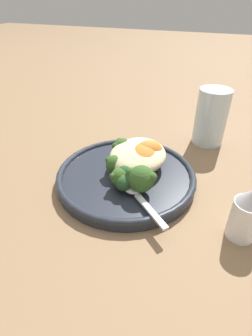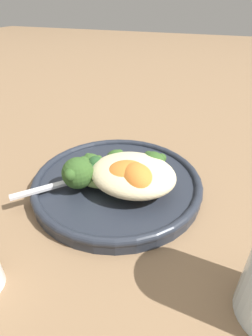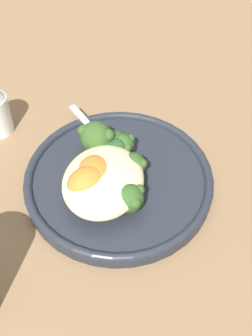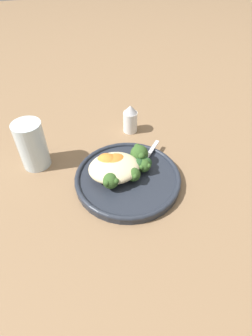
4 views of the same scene
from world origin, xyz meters
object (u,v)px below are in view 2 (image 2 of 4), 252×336
Objects in this scene: sweet_potato_chunk_3 at (136,180)px; broccoli_stalk_1 at (116,165)px; sweet_potato_chunk_2 at (128,177)px; kale_tuft at (88,168)px; quinoa_mound at (133,174)px; broccoli_stalk_3 at (83,175)px; broccoli_stalk_0 at (150,165)px; sweet_potato_chunk_1 at (147,175)px; plate at (117,182)px; sweet_potato_chunk_0 at (152,176)px; broccoli_stalk_2 at (98,170)px; spoon at (72,180)px.

broccoli_stalk_1 is at bearing -39.38° from sweet_potato_chunk_3.
sweet_potato_chunk_2 is 0.07m from kale_tuft.
broccoli_stalk_3 reaches higher than quinoa_mound.
broccoli_stalk_0 is (-0.01, -0.03, -0.00)m from quinoa_mound.
plate is at bearing -1.43° from sweet_potato_chunk_1.
sweet_potato_chunk_3 is at bearing 60.45° from sweet_potato_chunk_0.
sweet_potato_chunk_1 is at bearing -170.70° from kale_tuft.
sweet_potato_chunk_1 is (-0.00, 0.02, -0.00)m from broccoli_stalk_0.
sweet_potato_chunk_1 is (-0.07, -0.01, 0.00)m from broccoli_stalk_2.
spoon reaches higher than plate.
plate is at bearing 147.67° from broccoli_stalk_0.
plate is 5.40× the size of kale_tuft.
broccoli_stalk_0 is at bearing -154.35° from plate.
plate is at bearing -131.30° from broccoli_stalk_2.
spoon is at bearing 19.70° from sweet_potato_chunk_1.
broccoli_stalk_2 is 0.04m from spoon.
broccoli_stalk_2 is 0.95× the size of spoon.
broccoli_stalk_2 is at bearing 172.41° from spoon.
broccoli_stalk_1 is at bearing -11.24° from sweet_potato_chunk_1.
broccoli_stalk_2 is at bearing 5.32° from sweet_potato_chunk_0.
spoon is at bearing 56.35° from kale_tuft.
broccoli_stalk_0 is at bearing -93.70° from sweet_potato_chunk_3.
broccoli_stalk_1 is 0.06m from sweet_potato_chunk_3.
quinoa_mound is at bearing -55.93° from sweet_potato_chunk_3.
sweet_potato_chunk_1 is at bearing 151.01° from spoon.
sweet_potato_chunk_0 is at bearing -162.31° from quinoa_mound.
sweet_potato_chunk_2 reaches higher than broccoli_stalk_1.
broccoli_stalk_0 is 0.02m from sweet_potato_chunk_1.
plate is at bearing 165.68° from spoon.
broccoli_stalk_3 reaches higher than sweet_potato_chunk_2.
sweet_potato_chunk_3 is at bearing -170.50° from broccoli_stalk_2.
broccoli_stalk_2 is at bearing -165.69° from kale_tuft.
plate is 3.70× the size of sweet_potato_chunk_0.
sweet_potato_chunk_3 is at bearing -154.90° from broccoli_stalk_1.
quinoa_mound is 0.03m from broccoli_stalk_0.
sweet_potato_chunk_2 reaches higher than sweet_potato_chunk_0.
sweet_potato_chunk_3 is (-0.07, -0.01, 0.00)m from broccoli_stalk_3.
sweet_potato_chunk_3 reaches higher than sweet_potato_chunk_1.
broccoli_stalk_0 is 0.05m from sweet_potato_chunk_3.
sweet_potato_chunk_0 is at bearing -127.89° from broccoli_stalk_1.
quinoa_mound is 1.88× the size of sweet_potato_chunk_1.
sweet_potato_chunk_1 is 0.08m from kale_tuft.
broccoli_stalk_3 reaches higher than broccoli_stalk_0.
broccoli_stalk_3 is at bearing 105.50° from kale_tuft.
broccoli_stalk_2 is at bearing 24.72° from plate.
broccoli_stalk_3 is at bearing 15.74° from sweet_potato_chunk_2.
plate is 0.05m from sweet_potato_chunk_1.
quinoa_mound is 0.07m from broccoli_stalk_3.
broccoli_stalk_1 is at bearing -110.64° from broccoli_stalk_2.
broccoli_stalk_1 reaches higher than kale_tuft.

